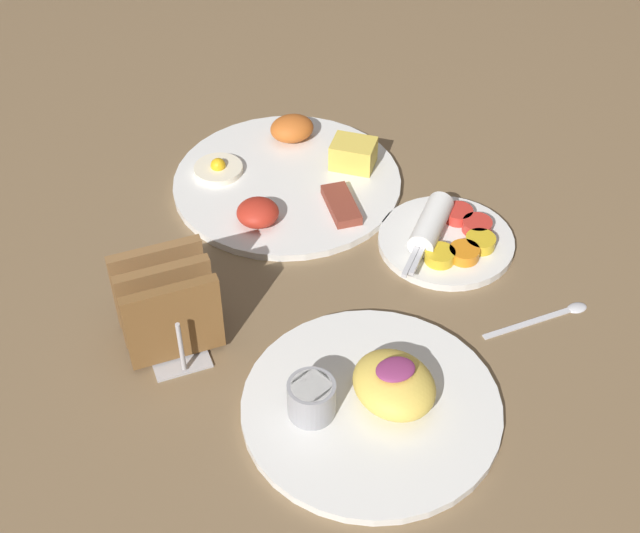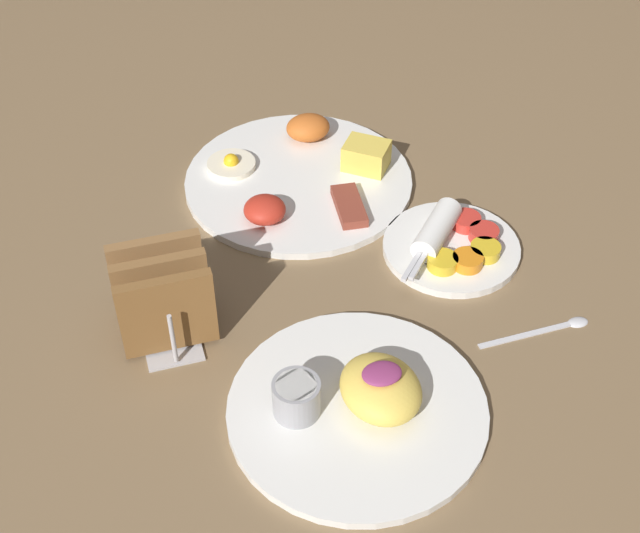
# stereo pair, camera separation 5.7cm
# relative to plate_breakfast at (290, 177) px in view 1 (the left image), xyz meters

# --- Properties ---
(ground_plane) EXTENTS (3.00, 3.00, 0.00)m
(ground_plane) POSITION_rel_plate_breakfast_xyz_m (0.00, -0.22, -0.01)
(ground_plane) COLOR brown
(plate_breakfast) EXTENTS (0.30, 0.30, 0.05)m
(plate_breakfast) POSITION_rel_plate_breakfast_xyz_m (0.00, 0.00, 0.00)
(plate_breakfast) COLOR white
(plate_breakfast) RESTS_ON ground_plane
(plate_condiments) EXTENTS (0.17, 0.16, 0.04)m
(plate_condiments) POSITION_rel_plate_breakfast_xyz_m (0.14, -0.18, 0.00)
(plate_condiments) COLOR white
(plate_condiments) RESTS_ON ground_plane
(plate_foreground) EXTENTS (0.26, 0.26, 0.06)m
(plate_foreground) POSITION_rel_plate_breakfast_xyz_m (-0.05, -0.38, 0.00)
(plate_foreground) COLOR white
(plate_foreground) RESTS_ON ground_plane
(toast_rack) EXTENTS (0.10, 0.12, 0.10)m
(toast_rack) POSITION_rel_plate_breakfast_xyz_m (-0.21, -0.21, 0.04)
(toast_rack) COLOR #B7B7BC
(toast_rack) RESTS_ON ground_plane
(teaspoon) EXTENTS (0.13, 0.02, 0.01)m
(teaspoon) POSITION_rel_plate_breakfast_xyz_m (0.19, -0.33, -0.01)
(teaspoon) COLOR silver
(teaspoon) RESTS_ON ground_plane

